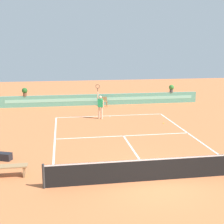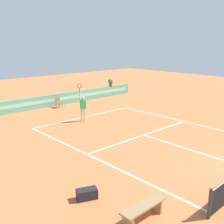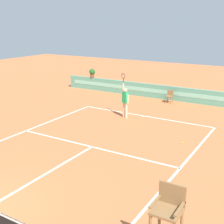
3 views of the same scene
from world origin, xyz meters
name	(u,v)px [view 2 (image 2 of 3)]	position (x,y,z in m)	size (l,w,h in m)	color
ground_plane	(149,137)	(0.00, 6.00, 0.00)	(60.00, 60.00, 0.00)	#C66B3D
court_lines	(139,134)	(0.00, 6.72, 0.00)	(8.32, 11.94, 0.01)	white
back_wall_barrier	(52,100)	(0.00, 16.39, 0.50)	(18.00, 0.21, 1.00)	#599E84
ball_kid_chair	(58,102)	(0.12, 15.66, 0.48)	(0.44, 0.44, 0.85)	olive
bench_courtside	(143,209)	(-5.93, 1.30, 0.38)	(1.60, 0.44, 0.51)	#99754C
gear_bag	(87,194)	(-6.45, 3.36, 0.18)	(0.70, 0.36, 0.36)	black
tennis_player	(83,106)	(-0.84, 11.03, 1.05)	(0.59, 0.33, 2.58)	beige
tennis_ball_near_baseline	(148,116)	(3.36, 8.90, 0.03)	(0.07, 0.07, 0.07)	#CCE033
potted_plant_far_right	(111,82)	(6.57, 16.39, 1.41)	(0.48, 0.48, 0.72)	#514C47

